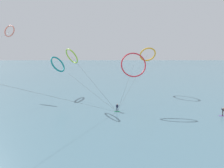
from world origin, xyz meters
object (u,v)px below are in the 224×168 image
object	(u,v)px
surfer_violet	(223,112)
kite_lime	(72,56)
surfer_emerald	(117,108)
kite_coral	(9,31)
kite_amber	(148,55)
kite_teal	(58,64)
kite_crimson	(133,65)

from	to	relation	value
surfer_violet	kite_lime	xyz separation A→B (m)	(-30.63, 7.87, 10.52)
surfer_violet	surfer_emerald	bearing A→B (deg)	-62.29
kite_coral	kite_amber	xyz separation A→B (m)	(39.76, 1.13, -6.57)
kite_teal	kite_amber	size ratio (longest dim) A/B	0.91
kite_teal	kite_coral	xyz separation A→B (m)	(-13.85, 2.11, 9.18)
kite_teal	kite_coral	world-z (taller)	kite_coral
kite_teal	kite_coral	size ratio (longest dim) A/B	0.47
kite_lime	kite_amber	xyz separation A→B (m)	(19.76, 13.45, -0.04)
kite_amber	kite_lime	bearing A→B (deg)	29.09
kite_crimson	kite_teal	size ratio (longest dim) A/B	0.66
surfer_emerald	kite_crimson	world-z (taller)	kite_crimson
surfer_violet	kite_coral	world-z (taller)	kite_coral
surfer_violet	kite_coral	size ratio (longest dim) A/B	0.04
kite_crimson	kite_coral	xyz separation A→B (m)	(-33.59, 15.20, 8.21)
kite_amber	surfer_emerald	bearing A→B (deg)	57.49
kite_crimson	kite_amber	xyz separation A→B (m)	(6.17, 16.33, 1.64)
kite_coral	kite_amber	distance (m)	40.31
kite_amber	kite_coral	bearing A→B (deg)	-3.51
surfer_emerald	surfer_violet	bearing A→B (deg)	169.50
kite_crimson	kite_coral	bearing A→B (deg)	152.18
surfer_violet	kite_amber	xyz separation A→B (m)	(-10.87, 21.32, 10.48)
surfer_emerald	surfer_violet	xyz separation A→B (m)	(20.53, -2.65, 0.00)
kite_coral	kite_amber	bearing A→B (deg)	19.94
kite_lime	kite_coral	bearing A→B (deg)	15.62
kite_crimson	surfer_violet	bearing A→B (deg)	-19.76
surfer_violet	kite_lime	size ratio (longest dim) A/B	0.13
surfer_emerald	kite_amber	distance (m)	23.48
kite_amber	kite_teal	bearing A→B (deg)	2.00
kite_lime	kite_amber	distance (m)	23.90
kite_teal	kite_amber	distance (m)	26.25
kite_coral	kite_teal	bearing A→B (deg)	9.62
surfer_emerald	kite_coral	xyz separation A→B (m)	(-30.10, 17.53, 17.05)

